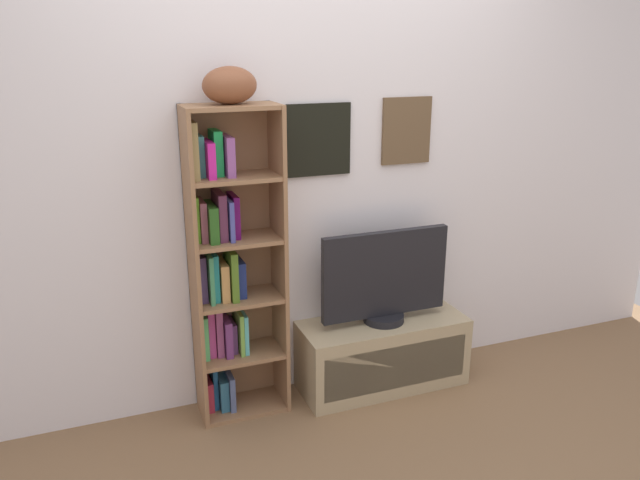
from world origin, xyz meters
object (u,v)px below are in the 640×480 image
Objects in this scene: football at (230,85)px; tv_stand at (383,353)px; television at (385,278)px; bookshelf at (227,268)px.

football reaches higher than tv_stand.
tv_stand is at bearing -90.00° from television.
television is (0.00, 0.00, 0.44)m from tv_stand.
bookshelf reaches higher than television.
football is 1.27m from television.
bookshelf is 2.20× the size of television.
bookshelf is at bearing 174.48° from tv_stand.
television is at bearing -5.45° from bookshelf.
football is 0.36× the size of television.
football reaches higher than bookshelf.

